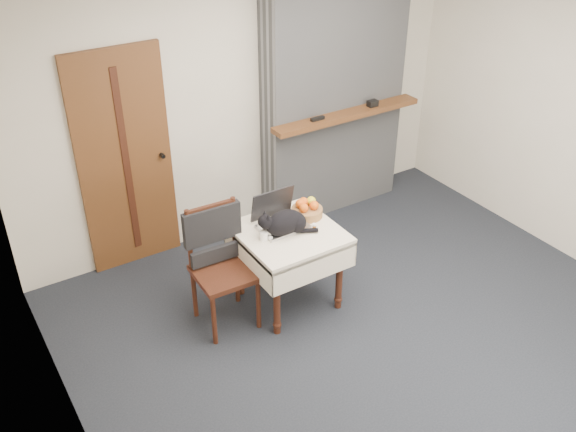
# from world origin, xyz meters

# --- Properties ---
(ground) EXTENTS (4.50, 4.50, 0.00)m
(ground) POSITION_xyz_m (0.00, 0.00, 0.00)
(ground) COLOR black
(ground) RESTS_ON ground
(room_shell) EXTENTS (4.52, 4.01, 2.61)m
(room_shell) POSITION_xyz_m (0.00, 0.46, 1.76)
(room_shell) COLOR beige
(room_shell) RESTS_ON ground
(door) EXTENTS (0.82, 0.10, 2.00)m
(door) POSITION_xyz_m (-1.20, 1.97, 1.00)
(door) COLOR brown
(door) RESTS_ON ground
(chimney) EXTENTS (1.62, 0.48, 2.60)m
(chimney) POSITION_xyz_m (0.90, 1.85, 1.30)
(chimney) COLOR gray
(chimney) RESTS_ON ground
(side_table) EXTENTS (0.78, 0.78, 0.70)m
(side_table) POSITION_xyz_m (-0.34, 0.70, 0.59)
(side_table) COLOR #3B1810
(side_table) RESTS_ON ground
(laptop) EXTENTS (0.39, 0.33, 0.28)m
(laptop) POSITION_xyz_m (-0.36, 0.82, 0.77)
(laptop) COLOR #B7B7BC
(laptop) RESTS_ON side_table
(cat) EXTENTS (0.47, 0.26, 0.24)m
(cat) POSITION_xyz_m (-0.39, 0.68, 0.80)
(cat) COLOR black
(cat) RESTS_ON side_table
(cream_jar) EXTENTS (0.07, 0.07, 0.08)m
(cream_jar) POSITION_xyz_m (-0.58, 0.69, 0.74)
(cream_jar) COLOR white
(cream_jar) RESTS_ON side_table
(pill_bottle) EXTENTS (0.03, 0.03, 0.07)m
(pill_bottle) POSITION_xyz_m (-0.17, 0.58, 0.74)
(pill_bottle) COLOR #AA5414
(pill_bottle) RESTS_ON side_table
(fruit_basket) EXTENTS (0.26, 0.26, 0.15)m
(fruit_basket) POSITION_xyz_m (-0.09, 0.82, 0.76)
(fruit_basket) COLOR olive
(fruit_basket) RESTS_ON side_table
(desk_clutter) EXTENTS (0.14, 0.06, 0.01)m
(desk_clutter) POSITION_xyz_m (-0.18, 0.77, 0.70)
(desk_clutter) COLOR black
(desk_clutter) RESTS_ON side_table
(chair) EXTENTS (0.48, 0.47, 1.02)m
(chair) POSITION_xyz_m (-0.91, 0.84, 0.65)
(chair) COLOR #3B1810
(chair) RESTS_ON ground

